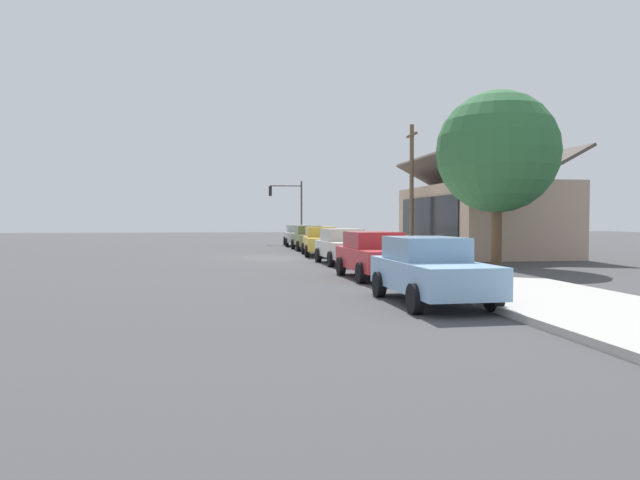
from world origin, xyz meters
The scene contains 13 objects.
ground_plane centered at (0.00, 0.00, 0.00)m, with size 120.00×120.00×0.00m, color #424244.
sidewalk_curb centered at (0.00, 5.60, 0.08)m, with size 60.00×4.20×0.16m, color #B2AFA8.
car_silver centered at (-13.38, 2.81, 0.82)m, with size 4.54×2.19×1.59m.
car_olive centered at (-7.42, 2.84, 0.81)m, with size 4.69×2.02×1.59m.
car_mustard centered at (-1.52, 2.76, 0.81)m, with size 4.83×2.15×1.59m.
car_ivory centered at (4.72, 2.88, 0.81)m, with size 4.47×2.25×1.59m.
car_cherry centered at (11.23, 2.76, 0.81)m, with size 4.42×2.26×1.59m.
car_skyblue centered at (17.24, 2.62, 0.81)m, with size 4.54×2.12×1.59m.
storefront_building centered at (-1.33, 11.98, 2.11)m, with size 12.35×6.45×5.71m.
shade_tree centered at (7.11, 9.09, 4.88)m, with size 5.19×5.19×7.49m.
traffic_light_main centered at (-17.90, 2.54, 3.49)m, with size 0.37×2.79×5.20m.
utility_pole_wooden centered at (-2.13, 8.20, 3.93)m, with size 1.80×0.24×7.50m.
fire_hydrant_red centered at (-3.94, 4.20, 0.50)m, with size 0.22×0.22×0.71m.
Camera 1 is at (30.78, -2.08, 2.03)m, focal length 32.90 mm.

